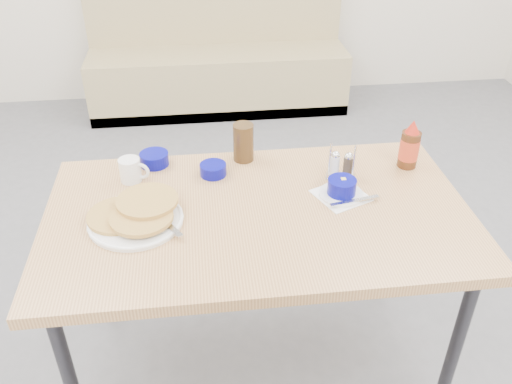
{
  "coord_description": "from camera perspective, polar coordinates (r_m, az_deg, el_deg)",
  "views": [
    {
      "loc": [
        -0.18,
        -1.19,
        1.8
      ],
      "look_at": [
        -0.01,
        0.27,
        0.82
      ],
      "focal_mm": 38.0,
      "sensor_mm": 36.0,
      "label": 1
    }
  ],
  "objects": [
    {
      "name": "creamer_bowl",
      "position": [
        2.06,
        -10.65,
        3.43
      ],
      "size": [
        0.11,
        0.11,
        0.05
      ],
      "rotation": [
        0.0,
        0.0,
        0.17
      ],
      "color": "#05077F",
      "rests_on": "dining_table"
    },
    {
      "name": "condiment_caddy",
      "position": [
        1.96,
        8.95,
        2.62
      ],
      "size": [
        0.12,
        0.09,
        0.12
      ],
      "rotation": [
        0.0,
        0.0,
        -0.33
      ],
      "color": "silver",
      "rests_on": "dining_table"
    },
    {
      "name": "dining_table",
      "position": [
        1.82,
        0.24,
        -3.56
      ],
      "size": [
        1.4,
        0.8,
        0.76
      ],
      "color": "tan",
      "rests_on": "ground"
    },
    {
      "name": "coffee_mug",
      "position": [
        1.97,
        -13.01,
        2.29
      ],
      "size": [
        0.11,
        0.08,
        0.09
      ],
      "rotation": [
        0.0,
        0.0,
        -0.33
      ],
      "color": "white",
      "rests_on": "dining_table"
    },
    {
      "name": "grits_setting",
      "position": [
        1.86,
        9.02,
        0.31
      ],
      "size": [
        0.23,
        0.21,
        0.07
      ],
      "rotation": [
        0.0,
        0.0,
        0.41
      ],
      "color": "white",
      "rests_on": "dining_table"
    },
    {
      "name": "syrup_bottle",
      "position": [
        2.06,
        15.85,
        4.6
      ],
      "size": [
        0.07,
        0.07,
        0.19
      ],
      "rotation": [
        0.0,
        0.0,
        -0.3
      ],
      "color": "#47230F",
      "rests_on": "dining_table"
    },
    {
      "name": "pancake_plate",
      "position": [
        1.77,
        -12.53,
        -2.42
      ],
      "size": [
        0.31,
        0.3,
        0.05
      ],
      "rotation": [
        0.0,
        0.0,
        0.24
      ],
      "color": "white",
      "rests_on": "dining_table"
    },
    {
      "name": "amber_tumbler",
      "position": [
        2.03,
        -1.34,
        5.25
      ],
      "size": [
        0.1,
        0.1,
        0.15
      ],
      "primitive_type": "cylinder",
      "rotation": [
        0.0,
        0.0,
        -0.36
      ],
      "color": "#3D2913",
      "rests_on": "dining_table"
    },
    {
      "name": "sugar_wrapper",
      "position": [
        1.87,
        -15.96,
        -1.61
      ],
      "size": [
        0.05,
        0.03,
        0.0
      ],
      "primitive_type": "cube",
      "rotation": [
        0.0,
        0.0,
        0.26
      ],
      "color": "#ED6D4F",
      "rests_on": "dining_table"
    },
    {
      "name": "butter_bowl",
      "position": [
        1.97,
        -4.53,
        2.37
      ],
      "size": [
        0.1,
        0.1,
        0.04
      ],
      "rotation": [
        0.0,
        0.0,
        -0.01
      ],
      "color": "#05077F",
      "rests_on": "dining_table"
    },
    {
      "name": "booth_bench",
      "position": [
        4.23,
        -4.06,
        13.64
      ],
      "size": [
        1.9,
        0.56,
        1.22
      ],
      "color": "tan",
      "rests_on": "ground"
    }
  ]
}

